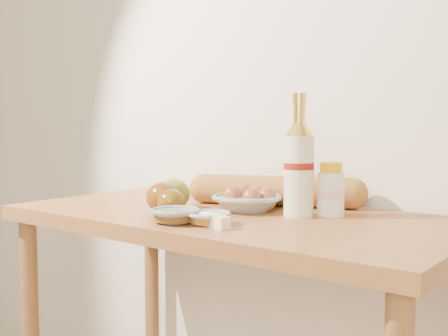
{
  "coord_description": "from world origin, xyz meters",
  "views": [
    {
      "loc": [
        0.88,
        0.01,
        1.13
      ],
      "look_at": [
        0.0,
        1.15,
        1.02
      ],
      "focal_mm": 45.0,
      "sensor_mm": 36.0,
      "label": 1
    }
  ],
  "objects_px": {
    "table": "(231,259)",
    "cream_bottle": "(331,191)",
    "bourbon_bottle": "(299,167)",
    "egg_bowl": "(248,201)",
    "baguette": "(275,191)"
  },
  "relations": [
    {
      "from": "egg_bowl",
      "to": "table",
      "type": "bearing_deg",
      "value": -108.28
    },
    {
      "from": "table",
      "to": "cream_bottle",
      "type": "distance_m",
      "value": 0.32
    },
    {
      "from": "bourbon_bottle",
      "to": "egg_bowl",
      "type": "relative_size",
      "value": 1.43
    },
    {
      "from": "table",
      "to": "cream_bottle",
      "type": "bearing_deg",
      "value": 25.3
    },
    {
      "from": "cream_bottle",
      "to": "baguette",
      "type": "bearing_deg",
      "value": 167.67
    },
    {
      "from": "cream_bottle",
      "to": "baguette",
      "type": "height_order",
      "value": "cream_bottle"
    },
    {
      "from": "bourbon_bottle",
      "to": "baguette",
      "type": "xyz_separation_m",
      "value": [
        -0.15,
        0.12,
        -0.08
      ]
    },
    {
      "from": "bourbon_bottle",
      "to": "cream_bottle",
      "type": "height_order",
      "value": "bourbon_bottle"
    },
    {
      "from": "bourbon_bottle",
      "to": "table",
      "type": "bearing_deg",
      "value": -178.12
    },
    {
      "from": "egg_bowl",
      "to": "baguette",
      "type": "xyz_separation_m",
      "value": [
        0.01,
        0.12,
        0.02
      ]
    },
    {
      "from": "table",
      "to": "cream_bottle",
      "type": "height_order",
      "value": "cream_bottle"
    },
    {
      "from": "bourbon_bottle",
      "to": "egg_bowl",
      "type": "height_order",
      "value": "bourbon_bottle"
    },
    {
      "from": "table",
      "to": "cream_bottle",
      "type": "xyz_separation_m",
      "value": [
        0.23,
        0.11,
        0.19
      ]
    },
    {
      "from": "egg_bowl",
      "to": "baguette",
      "type": "height_order",
      "value": "baguette"
    },
    {
      "from": "table",
      "to": "bourbon_bottle",
      "type": "height_order",
      "value": "bourbon_bottle"
    }
  ]
}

